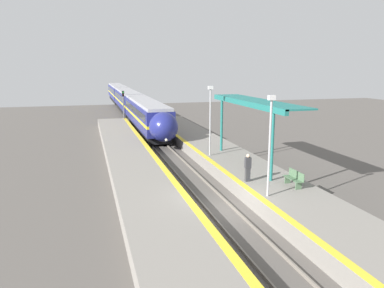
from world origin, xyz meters
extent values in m
plane|color=#56514C|center=(0.00, 0.00, 0.00)|extent=(120.00, 120.00, 0.00)
cube|color=slate|center=(-0.72, 0.00, 0.07)|extent=(0.08, 90.00, 0.15)
cube|color=slate|center=(0.72, 0.00, 0.07)|extent=(0.08, 90.00, 0.15)
cube|color=black|center=(0.00, 25.64, 0.60)|extent=(2.39, 17.48, 0.76)
cube|color=navy|center=(0.00, 25.64, 1.40)|extent=(2.71, 19.00, 0.85)
cube|color=yellow|center=(0.00, 25.64, 1.97)|extent=(2.73, 19.00, 0.29)
cube|color=navy|center=(0.00, 25.64, 2.77)|extent=(2.71, 19.00, 1.29)
cube|color=black|center=(0.00, 25.64, 2.70)|extent=(2.74, 17.48, 0.71)
cube|color=#9E9EA3|center=(0.00, 25.64, 3.56)|extent=(2.44, 19.00, 0.30)
cylinder|color=black|center=(-0.72, 18.65, 0.43)|extent=(0.12, 0.86, 0.86)
cylinder|color=black|center=(0.72, 18.65, 0.43)|extent=(0.12, 0.86, 0.86)
cylinder|color=black|center=(-0.72, 20.85, 0.43)|extent=(0.12, 0.86, 0.86)
cylinder|color=black|center=(0.72, 20.85, 0.43)|extent=(0.12, 0.86, 0.86)
cylinder|color=black|center=(-0.72, 30.43, 0.43)|extent=(0.12, 0.86, 0.86)
cylinder|color=black|center=(0.72, 30.43, 0.43)|extent=(0.12, 0.86, 0.86)
cylinder|color=black|center=(-0.72, 32.63, 0.43)|extent=(0.12, 0.86, 0.86)
cylinder|color=black|center=(0.72, 32.63, 0.43)|extent=(0.12, 0.86, 0.86)
ellipsoid|color=navy|center=(0.00, 15.14, 2.19)|extent=(2.60, 3.02, 2.68)
ellipsoid|color=black|center=(0.00, 14.76, 2.63)|extent=(1.90, 1.76, 1.37)
sphere|color=#F9F4CC|center=(0.00, 14.01, 1.23)|extent=(0.24, 0.24, 0.24)
cube|color=black|center=(0.00, 45.44, 0.60)|extent=(2.39, 17.48, 0.76)
cube|color=navy|center=(0.00, 45.44, 1.40)|extent=(2.71, 19.00, 0.85)
cube|color=yellow|center=(0.00, 45.44, 1.97)|extent=(2.73, 19.00, 0.29)
cube|color=navy|center=(0.00, 45.44, 2.77)|extent=(2.71, 19.00, 1.29)
cube|color=black|center=(0.00, 45.44, 2.70)|extent=(2.74, 17.48, 0.71)
cube|color=#9E9EA3|center=(0.00, 45.44, 3.56)|extent=(2.44, 19.00, 0.30)
cylinder|color=black|center=(-0.72, 38.45, 0.43)|extent=(0.12, 0.86, 0.86)
cylinder|color=black|center=(0.72, 38.45, 0.43)|extent=(0.12, 0.86, 0.86)
cylinder|color=black|center=(-0.72, 40.65, 0.43)|extent=(0.12, 0.86, 0.86)
cylinder|color=black|center=(0.72, 40.65, 0.43)|extent=(0.12, 0.86, 0.86)
cylinder|color=black|center=(-0.72, 50.23, 0.43)|extent=(0.12, 0.86, 0.86)
cylinder|color=black|center=(0.72, 50.23, 0.43)|extent=(0.12, 0.86, 0.86)
cylinder|color=black|center=(-0.72, 52.43, 0.43)|extent=(0.12, 0.86, 0.86)
cylinder|color=black|center=(0.72, 52.43, 0.43)|extent=(0.12, 0.86, 0.86)
cube|color=black|center=(0.00, 65.24, 0.60)|extent=(2.39, 17.48, 0.76)
cube|color=navy|center=(0.00, 65.24, 1.40)|extent=(2.71, 19.00, 0.85)
cube|color=yellow|center=(0.00, 65.24, 1.97)|extent=(2.73, 19.00, 0.29)
cube|color=navy|center=(0.00, 65.24, 2.77)|extent=(2.71, 19.00, 1.29)
cube|color=black|center=(0.00, 65.24, 2.70)|extent=(2.74, 17.48, 0.71)
cube|color=#9E9EA3|center=(0.00, 65.24, 3.56)|extent=(2.44, 19.00, 0.30)
cylinder|color=black|center=(-0.72, 58.25, 0.43)|extent=(0.12, 0.86, 0.86)
cylinder|color=black|center=(0.72, 58.25, 0.43)|extent=(0.12, 0.86, 0.86)
cylinder|color=black|center=(-0.72, 60.45, 0.43)|extent=(0.12, 0.86, 0.86)
cylinder|color=black|center=(0.72, 60.45, 0.43)|extent=(0.12, 0.86, 0.86)
cylinder|color=black|center=(-0.72, 70.03, 0.43)|extent=(0.12, 0.86, 0.86)
cylinder|color=black|center=(0.72, 70.03, 0.43)|extent=(0.12, 0.86, 0.86)
cylinder|color=black|center=(-0.72, 72.23, 0.43)|extent=(0.12, 0.86, 0.86)
cylinder|color=black|center=(0.72, 72.23, 0.43)|extent=(0.12, 0.86, 0.86)
cube|color=gray|center=(3.67, 0.00, 0.43)|extent=(4.10, 64.00, 0.87)
cube|color=yellow|center=(1.82, 0.00, 0.87)|extent=(0.40, 64.00, 0.01)
cube|color=gray|center=(-3.46, 0.00, 0.43)|extent=(3.67, 64.00, 0.87)
cube|color=yellow|center=(-1.82, 0.00, 0.87)|extent=(0.40, 64.00, 0.01)
cube|color=#4C6B4C|center=(4.43, -0.20, 1.08)|extent=(0.36, 0.06, 0.42)
cube|color=#4C6B4C|center=(4.43, 0.97, 1.08)|extent=(0.36, 0.06, 0.42)
cube|color=#4C6B4C|center=(4.43, 0.39, 1.30)|extent=(0.44, 1.57, 0.03)
cube|color=#4C6B4C|center=(4.63, 0.39, 1.54)|extent=(0.04, 1.57, 0.44)
cube|color=#333338|center=(2.35, 1.95, 1.27)|extent=(0.28, 0.20, 0.80)
cube|color=#333338|center=(2.35, 1.95, 1.99)|extent=(0.36, 0.22, 0.64)
sphere|color=beige|center=(2.35, 1.95, 2.42)|extent=(0.22, 0.22, 0.22)
cylinder|color=#59595E|center=(-1.97, 31.41, 1.89)|extent=(0.14, 0.14, 3.78)
cube|color=black|center=(-1.97, 31.41, 4.13)|extent=(0.28, 0.20, 0.70)
sphere|color=#1ED833|center=(-1.97, 31.30, 4.30)|extent=(0.14, 0.14, 0.14)
sphere|color=#330A0A|center=(-1.97, 31.30, 3.96)|extent=(0.14, 0.14, 0.14)
cylinder|color=#9E9EA3|center=(2.30, -0.71, 3.37)|extent=(0.12, 0.12, 5.01)
cube|color=silver|center=(2.30, -0.71, 5.99)|extent=(0.36, 0.20, 0.24)
cylinder|color=#9E9EA3|center=(2.30, 8.83, 3.37)|extent=(0.12, 0.12, 5.01)
cube|color=silver|center=(2.30, 8.83, 5.99)|extent=(0.36, 0.20, 0.24)
cylinder|color=#1E6B66|center=(3.73, 1.72, 2.93)|extent=(0.20, 0.20, 4.12)
cylinder|color=#1E6B66|center=(3.73, 10.23, 2.93)|extent=(0.20, 0.20, 4.12)
cube|color=#1E6B66|center=(3.73, 5.97, 5.09)|extent=(0.24, 11.52, 0.36)
cube|color=#1E6B66|center=(4.63, 5.97, 5.21)|extent=(2.00, 11.52, 0.10)
camera|label=1|loc=(-6.55, -17.54, 7.49)|focal=35.00mm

